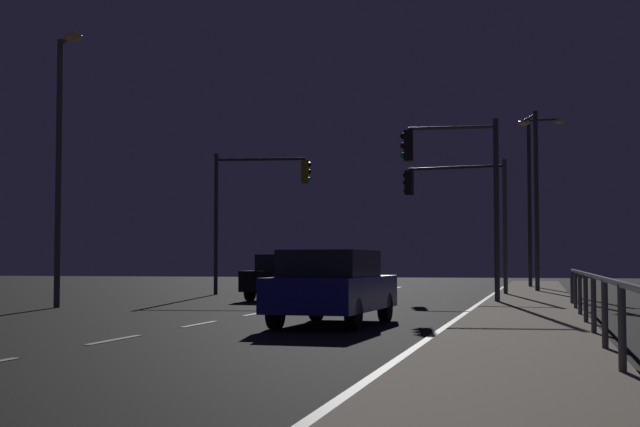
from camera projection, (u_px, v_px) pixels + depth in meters
name	position (u px, v px, depth m)	size (l,w,h in m)	color
ground_plane	(208.00, 323.00, 19.98)	(112.00, 112.00, 0.00)	black
sidewalk_right	(525.00, 325.00, 18.41)	(2.66, 77.00, 0.14)	gray
lane_markings_center	(256.00, 314.00, 23.38)	(0.14, 50.00, 0.01)	silver
lane_edge_line	(465.00, 313.00, 23.64)	(0.14, 53.00, 0.01)	silver
car	(333.00, 286.00, 19.30)	(2.05, 4.49, 1.57)	navy
car_oncoming	(287.00, 276.00, 32.26)	(2.08, 4.50, 1.57)	black
traffic_light_near_left	(458.00, 199.00, 34.84)	(3.98, 0.80, 5.00)	#4C4C51
traffic_light_far_left	(256.00, 195.00, 36.98)	(3.93, 0.75, 5.69)	#38383D
traffic_light_mid_right	(456.00, 175.00, 27.93)	(2.96, 0.49, 5.51)	#38383D
street_lamp_median	(534.00, 183.00, 37.80)	(0.85, 1.68, 7.35)	#38383D
street_lamp_mid_block	(535.00, 186.00, 43.90)	(1.83, 0.42, 8.09)	#2D3033
street_lamp_corner	(61.00, 146.00, 26.52)	(1.39, 1.41, 7.83)	#4C4C51
barrier_fence	(605.00, 295.00, 12.76)	(0.09, 27.92, 0.98)	#59595E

